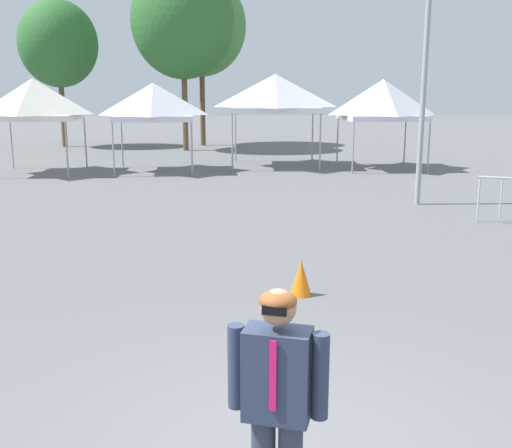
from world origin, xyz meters
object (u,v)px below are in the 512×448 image
object	(u,v)px
canopy_tent_left_of_center	(34,99)
light_pole_near_lift	(428,16)
canopy_tent_center	(154,102)
person_foreground	(277,401)
tree_behind_tents_left	(183,21)
tree_behind_tents_center	(58,44)
traffic_cone_lot_center	(301,278)
canopy_tent_far_left	(275,93)
tree_behind_tents_right	(201,26)
canopy_tent_behind_center	(383,100)

from	to	relation	value
canopy_tent_left_of_center	light_pole_near_lift	world-z (taller)	light_pole_near_lift
canopy_tent_center	person_foreground	bearing A→B (deg)	-82.04
light_pole_near_lift	tree_behind_tents_left	world-z (taller)	tree_behind_tents_left
canopy_tent_center	tree_behind_tents_center	size ratio (longest dim) A/B	0.43
tree_behind_tents_center	traffic_cone_lot_center	xyz separation A→B (m)	(9.44, -24.81, -5.08)
canopy_tent_far_left	tree_behind_tents_right	bearing A→B (deg)	107.69
canopy_tent_left_of_center	canopy_tent_center	world-z (taller)	canopy_tent_left_of_center
tree_behind_tents_right	canopy_tent_left_of_center	bearing A→B (deg)	-117.17
person_foreground	tree_behind_tents_center	distance (m)	31.27
canopy_tent_center	tree_behind_tents_left	bearing A→B (deg)	84.87
person_foreground	tree_behind_tents_left	xyz separation A→B (m)	(-1.97, 27.32, 5.23)
light_pole_near_lift	canopy_tent_behind_center	bearing A→B (deg)	82.43
canopy_tent_far_left	light_pole_near_lift	distance (m)	9.25
canopy_tent_left_of_center	person_foreground	xyz separation A→B (m)	(6.92, -19.00, -1.62)
canopy_tent_far_left	canopy_tent_behind_center	world-z (taller)	canopy_tent_far_left
light_pole_near_lift	traffic_cone_lot_center	world-z (taller)	light_pole_near_lift
tree_behind_tents_right	canopy_tent_behind_center	bearing A→B (deg)	-56.44
canopy_tent_far_left	tree_behind_tents_left	world-z (taller)	tree_behind_tents_left
tree_behind_tents_center	tree_behind_tents_left	xyz separation A→B (m)	(6.62, -2.43, 0.91)
canopy_tent_far_left	tree_behind_tents_right	world-z (taller)	tree_behind_tents_right
canopy_tent_far_left	person_foreground	distance (m)	20.72
canopy_tent_center	canopy_tent_far_left	xyz separation A→B (m)	(4.62, 1.28, 0.31)
person_foreground	traffic_cone_lot_center	world-z (taller)	person_foreground
tree_behind_tents_center	traffic_cone_lot_center	distance (m)	27.02
canopy_tent_left_of_center	person_foreground	size ratio (longest dim) A/B	1.91
tree_behind_tents_right	tree_behind_tents_left	bearing A→B (deg)	-105.62
tree_behind_tents_right	tree_behind_tents_center	bearing A→B (deg)	-176.44
canopy_tent_center	traffic_cone_lot_center	size ratio (longest dim) A/B	6.01
canopy_tent_left_of_center	canopy_tent_behind_center	distance (m)	12.86
traffic_cone_lot_center	canopy_tent_left_of_center	bearing A→B (deg)	118.92
traffic_cone_lot_center	canopy_tent_center	bearing A→B (deg)	103.87
canopy_tent_center	tree_behind_tents_left	distance (m)	8.89
light_pole_near_lift	tree_behind_tents_center	distance (m)	22.32
canopy_tent_left_of_center	tree_behind_tents_left	bearing A→B (deg)	59.26
canopy_tent_center	tree_behind_tents_right	world-z (taller)	tree_behind_tents_right
canopy_tent_far_left	light_pole_near_lift	bearing A→B (deg)	-70.59
tree_behind_tents_right	traffic_cone_lot_center	bearing A→B (deg)	-85.47
canopy_tent_far_left	tree_behind_tents_left	bearing A→B (deg)	119.89
tree_behind_tents_center	tree_behind_tents_right	size ratio (longest dim) A/B	0.85
person_foreground	light_pole_near_lift	bearing A→B (deg)	67.69
canopy_tent_behind_center	light_pole_near_lift	size ratio (longest dim) A/B	0.40
light_pole_near_lift	traffic_cone_lot_center	distance (m)	9.32
person_foreground	light_pole_near_lift	world-z (taller)	light_pole_near_lift
light_pole_near_lift	tree_behind_tents_right	world-z (taller)	tree_behind_tents_right
canopy_tent_far_left	light_pole_near_lift	xyz separation A→B (m)	(3.01, -8.53, 1.91)
tree_behind_tents_left	canopy_tent_behind_center	bearing A→B (deg)	-44.61
canopy_tent_left_of_center	canopy_tent_behind_center	bearing A→B (deg)	2.36
canopy_tent_center	canopy_tent_behind_center	size ratio (longest dim) A/B	0.96
person_foreground	tree_behind_tents_right	xyz separation A→B (m)	(-1.16, 30.22, 5.30)
tree_behind_tents_center	tree_behind_tents_right	xyz separation A→B (m)	(7.43, 0.46, 0.99)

